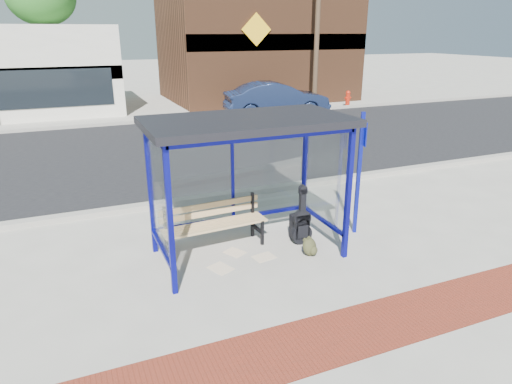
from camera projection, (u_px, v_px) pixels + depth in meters
name	position (u px, v px, depth m)	size (l,w,h in m)	color
ground	(248.00, 254.00, 8.08)	(120.00, 120.00, 0.00)	#B2ADA0
brick_paver_strip	(325.00, 340.00, 5.82)	(60.00, 1.00, 0.01)	maroon
curb_near	(201.00, 198.00, 10.58)	(60.00, 0.25, 0.12)	gray
street_asphalt	(157.00, 151.00, 15.02)	(60.00, 10.00, 0.00)	black
curb_far	(133.00, 122.00, 19.43)	(60.00, 0.25, 0.12)	gray
far_sidewalk	(127.00, 116.00, 21.10)	(60.00, 4.00, 0.01)	#B2ADA0
bus_shelter	(246.00, 138.00, 7.45)	(3.30, 1.80, 2.42)	#0B0C7B
storefront_brown	(256.00, 41.00, 26.01)	(10.00, 7.08, 6.40)	#59331E
tree_right	(298.00, 3.00, 29.96)	(3.60, 3.60, 7.03)	#4C3826
utility_pole_east	(317.00, 23.00, 21.65)	(1.60, 0.24, 8.00)	#4C3826
bench	(214.00, 222.00, 8.14)	(1.91, 0.57, 0.89)	black
guitar_bag	(302.00, 224.00, 8.34)	(0.40, 0.13, 1.08)	black
suitcase	(298.00, 226.00, 8.61)	(0.32, 0.22, 0.53)	black
backpack	(310.00, 247.00, 7.98)	(0.33, 0.31, 0.33)	#31311B
sign_post	(360.00, 167.00, 8.52)	(0.15, 0.28, 2.36)	#0D1593
newspaper_a	(235.00, 252.00, 8.12)	(0.35, 0.28, 0.01)	white
newspaper_b	(221.00, 268.00, 7.58)	(0.39, 0.31, 0.01)	white
newspaper_c	(264.00, 257.00, 7.95)	(0.37, 0.29, 0.01)	white
parked_car	(277.00, 99.00, 20.87)	(1.65, 4.73, 1.56)	#172343
fire_hydrant	(348.00, 98.00, 23.69)	(0.37, 0.25, 0.83)	red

